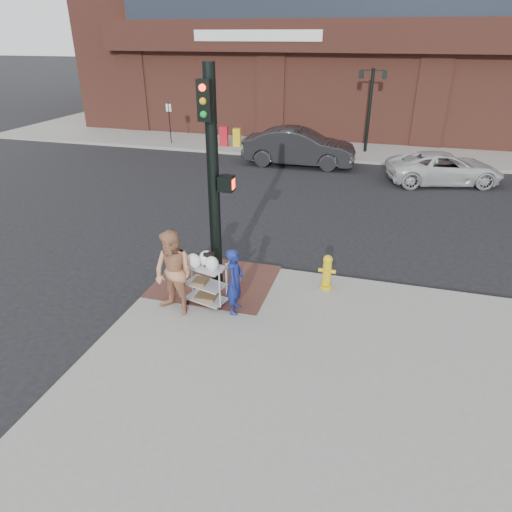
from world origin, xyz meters
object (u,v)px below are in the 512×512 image
(pedestrian_tan, at_px, (173,273))
(sedan_dark, at_px, (299,147))
(traffic_signal_pole, at_px, (214,177))
(woman_blue, at_px, (235,281))
(lamp_post, at_px, (370,101))
(fire_hydrant, at_px, (327,271))
(minivan_white, at_px, (444,168))
(utility_cart, at_px, (205,281))

(pedestrian_tan, relative_size, sedan_dark, 0.36)
(traffic_signal_pole, height_order, woman_blue, traffic_signal_pole)
(lamp_post, distance_m, fire_hydrant, 14.82)
(lamp_post, height_order, woman_blue, lamp_post)
(traffic_signal_pole, distance_m, woman_blue, 2.32)
(traffic_signal_pole, bearing_deg, minivan_white, 61.41)
(traffic_signal_pole, height_order, minivan_white, traffic_signal_pole)
(traffic_signal_pole, xyz_separation_m, pedestrian_tan, (-0.46, -1.37, -1.74))
(traffic_signal_pole, distance_m, fire_hydrant, 3.43)
(traffic_signal_pole, bearing_deg, pedestrian_tan, -108.62)
(lamp_post, distance_m, minivan_white, 5.89)
(woman_blue, bearing_deg, lamp_post, -7.46)
(minivan_white, bearing_deg, fire_hydrant, 146.78)
(sedan_dark, height_order, minivan_white, sedan_dark)
(woman_blue, bearing_deg, traffic_signal_pole, 36.21)
(lamp_post, relative_size, pedestrian_tan, 2.13)
(pedestrian_tan, distance_m, utility_cart, 0.81)
(woman_blue, bearing_deg, sedan_dark, 3.68)
(pedestrian_tan, height_order, fire_hydrant, pedestrian_tan)
(traffic_signal_pole, height_order, utility_cart, traffic_signal_pole)
(lamp_post, xyz_separation_m, fire_hydrant, (0.07, -14.68, -2.02))
(minivan_white, bearing_deg, traffic_signal_pole, 136.35)
(traffic_signal_pole, height_order, fire_hydrant, traffic_signal_pole)
(pedestrian_tan, xyz_separation_m, minivan_white, (6.40, 12.27, -0.45))
(utility_cart, bearing_deg, woman_blue, -11.41)
(sedan_dark, distance_m, minivan_white, 6.46)
(sedan_dark, distance_m, fire_hydrant, 11.93)
(sedan_dark, bearing_deg, traffic_signal_pole, -178.86)
(utility_cart, bearing_deg, sedan_dark, 91.95)
(pedestrian_tan, bearing_deg, traffic_signal_pole, 88.66)
(minivan_white, relative_size, utility_cart, 3.70)
(pedestrian_tan, relative_size, utility_cart, 1.51)
(lamp_post, height_order, fire_hydrant, lamp_post)
(pedestrian_tan, distance_m, sedan_dark, 13.48)
(fire_hydrant, bearing_deg, pedestrian_tan, -147.40)
(traffic_signal_pole, bearing_deg, woman_blue, -52.29)
(lamp_post, xyz_separation_m, sedan_dark, (-2.88, -3.13, -1.76))
(utility_cart, bearing_deg, traffic_signal_pole, 92.25)
(lamp_post, relative_size, utility_cart, 3.21)
(lamp_post, bearing_deg, woman_blue, -95.96)
(woman_blue, relative_size, fire_hydrant, 1.71)
(woman_blue, distance_m, pedestrian_tan, 1.31)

